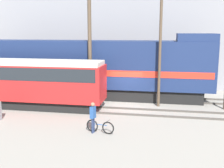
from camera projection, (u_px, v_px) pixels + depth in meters
ground_plane at (125, 106)px, 21.44m from camera, size 120.00×120.00×0.00m
track_near at (121, 111)px, 19.83m from camera, size 60.00×1.50×0.14m
track_far at (129, 98)px, 23.78m from camera, size 60.00×1.50×0.14m
building_backdrop at (138, 14)px, 29.91m from camera, size 43.35×6.00×14.83m
freight_locomotive at (90, 68)px, 23.91m from camera, size 20.52×3.04×5.45m
streetcar at (20, 80)px, 20.82m from camera, size 12.60×2.54×3.55m
bicycle at (100, 127)px, 15.72m from camera, size 1.68×0.55×0.78m
person at (93, 114)px, 15.60m from camera, size 0.29×0.40×1.76m
utility_pole_left at (90, 46)px, 21.47m from camera, size 0.29×0.29×9.01m
utility_pole_center at (160, 45)px, 20.51m from camera, size 0.21×0.21×9.20m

